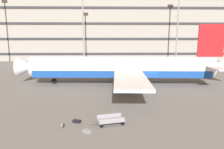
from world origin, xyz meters
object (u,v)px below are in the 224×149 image
at_px(suitcase_silver, 87,131).
at_px(baggage_cart, 111,120).
at_px(backpack_upright, 62,125).
at_px(suitcase_black, 77,121).
at_px(airliner, 124,68).

bearing_deg(suitcase_silver, baggage_cart, 37.93).
bearing_deg(backpack_upright, suitcase_black, 44.62).
height_order(backpack_upright, baggage_cart, baggage_cart).
bearing_deg(airliner, baggage_cart, -98.52).
relative_size(suitcase_black, backpack_upright, 1.61).
bearing_deg(baggage_cart, suitcase_silver, -142.07).
distance_m(airliner, suitcase_black, 17.76).
bearing_deg(suitcase_black, suitcase_silver, -61.14).
bearing_deg(suitcase_black, airliner, 70.28).
height_order(suitcase_silver, suitcase_black, suitcase_black).
distance_m(airliner, baggage_cart, 17.36).
distance_m(suitcase_silver, backpack_upright, 2.60).
xyz_separation_m(backpack_upright, baggage_cart, (4.57, 0.69, 0.19)).
xyz_separation_m(airliner, backpack_upright, (-7.12, -17.70, -2.62)).
xyz_separation_m(suitcase_black, baggage_cart, (3.37, -0.49, 0.31)).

